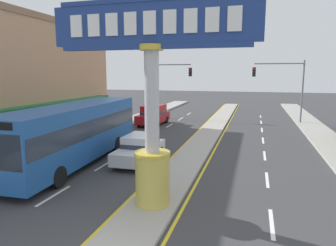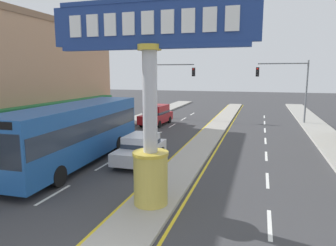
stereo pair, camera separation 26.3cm
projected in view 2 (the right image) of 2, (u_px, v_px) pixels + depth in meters
median_strip at (209, 136)px, 23.74m from camera, size 1.89×52.00×0.14m
sidewalk_left at (96, 135)px, 24.38m from camera, size 2.42×60.00×0.18m
lane_markings at (206, 141)px, 22.47m from camera, size 8.63×52.00×0.01m
district_sign at (150, 101)px, 10.77m from camera, size 7.42×1.33×7.35m
storefront_left at (9, 78)px, 24.01m from camera, size 8.62×19.56×9.26m
traffic_light_left_side at (169, 80)px, 33.81m from camera, size 4.86×0.46×6.20m
traffic_light_right_side at (288, 81)px, 29.58m from camera, size 4.86×0.46×6.20m
suv_near_right_lane at (156, 115)px, 29.45m from camera, size 2.14×4.69×1.90m
bus_far_right_lane at (76, 130)px, 16.72m from camera, size 2.94×11.29×3.26m
sedan_near_left_lane at (141, 148)px, 17.11m from camera, size 1.85×4.31×1.53m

